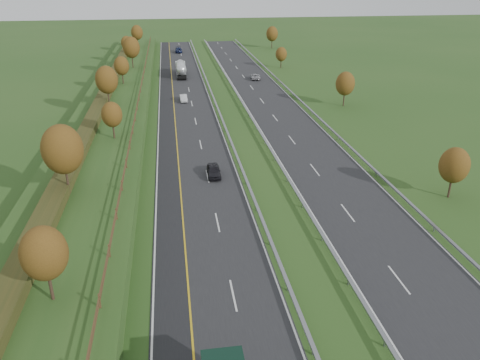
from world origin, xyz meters
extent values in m
plane|color=#274A1A|center=(8.00, 55.00, 0.00)|extent=(400.00, 400.00, 0.00)
cube|color=black|center=(0.00, 60.00, 0.02)|extent=(10.50, 200.00, 0.04)
cube|color=black|center=(16.50, 60.00, 0.02)|extent=(10.50, 200.00, 0.04)
cube|color=black|center=(-3.75, 60.00, 0.02)|extent=(3.00, 200.00, 0.04)
cube|color=silver|center=(-5.05, 60.00, 0.05)|extent=(0.15, 200.00, 0.01)
cube|color=gold|center=(-2.25, 60.00, 0.05)|extent=(0.15, 200.00, 0.01)
cube|color=silver|center=(5.05, 60.00, 0.05)|extent=(0.15, 200.00, 0.01)
cube|color=silver|center=(11.45, 60.00, 0.05)|extent=(0.15, 200.00, 0.01)
cube|color=silver|center=(21.55, 60.00, 0.05)|extent=(0.15, 200.00, 0.01)
cube|color=silver|center=(1.25, 11.00, 0.05)|extent=(0.15, 4.00, 0.01)
cube|color=silver|center=(15.25, 11.00, 0.05)|extent=(0.15, 4.00, 0.01)
cube|color=silver|center=(1.25, 23.00, 0.05)|extent=(0.15, 4.00, 0.01)
cube|color=silver|center=(15.25, 23.00, 0.05)|extent=(0.15, 4.00, 0.01)
cube|color=silver|center=(1.25, 35.00, 0.05)|extent=(0.15, 4.00, 0.01)
cube|color=silver|center=(15.25, 35.00, 0.05)|extent=(0.15, 4.00, 0.01)
cube|color=silver|center=(1.25, 47.00, 0.05)|extent=(0.15, 4.00, 0.01)
cube|color=silver|center=(15.25, 47.00, 0.05)|extent=(0.15, 4.00, 0.01)
cube|color=silver|center=(1.25, 59.00, 0.05)|extent=(0.15, 4.00, 0.01)
cube|color=silver|center=(15.25, 59.00, 0.05)|extent=(0.15, 4.00, 0.01)
cube|color=silver|center=(1.25, 71.00, 0.05)|extent=(0.15, 4.00, 0.01)
cube|color=silver|center=(15.25, 71.00, 0.05)|extent=(0.15, 4.00, 0.01)
cube|color=silver|center=(1.25, 83.00, 0.05)|extent=(0.15, 4.00, 0.01)
cube|color=silver|center=(15.25, 83.00, 0.05)|extent=(0.15, 4.00, 0.01)
cube|color=silver|center=(1.25, 95.00, 0.05)|extent=(0.15, 4.00, 0.01)
cube|color=silver|center=(15.25, 95.00, 0.05)|extent=(0.15, 4.00, 0.01)
cube|color=silver|center=(1.25, 107.00, 0.05)|extent=(0.15, 4.00, 0.01)
cube|color=silver|center=(15.25, 107.00, 0.05)|extent=(0.15, 4.00, 0.01)
cube|color=silver|center=(1.25, 119.00, 0.05)|extent=(0.15, 4.00, 0.01)
cube|color=silver|center=(15.25, 119.00, 0.05)|extent=(0.15, 4.00, 0.01)
cube|color=silver|center=(1.25, 131.00, 0.05)|extent=(0.15, 4.00, 0.01)
cube|color=silver|center=(15.25, 131.00, 0.05)|extent=(0.15, 4.00, 0.01)
cube|color=silver|center=(1.25, 143.00, 0.05)|extent=(0.15, 4.00, 0.01)
cube|color=silver|center=(15.25, 143.00, 0.05)|extent=(0.15, 4.00, 0.01)
cube|color=silver|center=(1.25, 155.00, 0.05)|extent=(0.15, 4.00, 0.01)
cube|color=silver|center=(15.25, 155.00, 0.05)|extent=(0.15, 4.00, 0.01)
cube|color=#274A1A|center=(-13.00, 60.00, 1.00)|extent=(12.00, 200.00, 2.00)
cube|color=#2D3315|center=(-15.00, 60.00, 2.55)|extent=(2.20, 180.00, 1.10)
cube|color=#422B19|center=(-8.50, 60.00, 2.55)|extent=(0.08, 184.00, 0.10)
cube|color=#422B19|center=(-8.50, 60.00, 2.95)|extent=(0.08, 184.00, 0.10)
cube|color=#422B19|center=(-8.50, 8.50, 2.60)|extent=(0.12, 0.12, 1.20)
cube|color=#422B19|center=(-8.50, 15.00, 2.60)|extent=(0.12, 0.12, 1.20)
cube|color=#422B19|center=(-8.50, 21.50, 2.60)|extent=(0.12, 0.12, 1.20)
cube|color=#422B19|center=(-8.50, 28.00, 2.60)|extent=(0.12, 0.12, 1.20)
cube|color=#422B19|center=(-8.50, 34.50, 2.60)|extent=(0.12, 0.12, 1.20)
cube|color=#422B19|center=(-8.50, 41.00, 2.60)|extent=(0.12, 0.12, 1.20)
cube|color=#422B19|center=(-8.50, 47.50, 2.60)|extent=(0.12, 0.12, 1.20)
cube|color=#422B19|center=(-8.50, 54.00, 2.60)|extent=(0.12, 0.12, 1.20)
cube|color=#422B19|center=(-8.50, 60.50, 2.60)|extent=(0.12, 0.12, 1.20)
cube|color=#422B19|center=(-8.50, 67.00, 2.60)|extent=(0.12, 0.12, 1.20)
cube|color=#422B19|center=(-8.50, 73.50, 2.60)|extent=(0.12, 0.12, 1.20)
cube|color=#422B19|center=(-8.50, 80.00, 2.60)|extent=(0.12, 0.12, 1.20)
cube|color=#422B19|center=(-8.50, 86.50, 2.60)|extent=(0.12, 0.12, 1.20)
cube|color=#422B19|center=(-8.50, 93.00, 2.60)|extent=(0.12, 0.12, 1.20)
cube|color=#422B19|center=(-8.50, 99.50, 2.60)|extent=(0.12, 0.12, 1.20)
cube|color=#422B19|center=(-8.50, 106.00, 2.60)|extent=(0.12, 0.12, 1.20)
cube|color=#422B19|center=(-8.50, 112.50, 2.60)|extent=(0.12, 0.12, 1.20)
cube|color=#422B19|center=(-8.50, 119.00, 2.60)|extent=(0.12, 0.12, 1.20)
cube|color=#422B19|center=(-8.50, 125.50, 2.60)|extent=(0.12, 0.12, 1.20)
cube|color=#422B19|center=(-8.50, 132.00, 2.60)|extent=(0.12, 0.12, 1.20)
cube|color=#422B19|center=(-8.50, 138.50, 2.60)|extent=(0.12, 0.12, 1.20)
cube|color=#422B19|center=(-8.50, 145.00, 2.60)|extent=(0.12, 0.12, 1.20)
cube|color=#422B19|center=(-8.50, 151.50, 2.60)|extent=(0.12, 0.12, 1.20)
cube|color=gray|center=(5.70, 60.00, 0.62)|extent=(0.32, 200.00, 0.18)
cube|color=gray|center=(5.70, 4.00, 0.28)|extent=(0.10, 0.14, 0.56)
cube|color=gray|center=(5.70, 11.00, 0.28)|extent=(0.10, 0.14, 0.56)
cube|color=gray|center=(5.70, 18.00, 0.28)|extent=(0.10, 0.14, 0.56)
cube|color=gray|center=(5.70, 25.00, 0.28)|extent=(0.10, 0.14, 0.56)
cube|color=gray|center=(5.70, 32.00, 0.28)|extent=(0.10, 0.14, 0.56)
cube|color=gray|center=(5.70, 39.00, 0.28)|extent=(0.10, 0.14, 0.56)
cube|color=gray|center=(5.70, 46.00, 0.28)|extent=(0.10, 0.14, 0.56)
cube|color=gray|center=(5.70, 53.00, 0.28)|extent=(0.10, 0.14, 0.56)
cube|color=gray|center=(5.70, 60.00, 0.28)|extent=(0.10, 0.14, 0.56)
cube|color=gray|center=(5.70, 67.00, 0.28)|extent=(0.10, 0.14, 0.56)
cube|color=gray|center=(5.70, 74.00, 0.28)|extent=(0.10, 0.14, 0.56)
cube|color=gray|center=(5.70, 81.00, 0.28)|extent=(0.10, 0.14, 0.56)
cube|color=gray|center=(5.70, 88.00, 0.28)|extent=(0.10, 0.14, 0.56)
cube|color=gray|center=(5.70, 95.00, 0.28)|extent=(0.10, 0.14, 0.56)
cube|color=gray|center=(5.70, 102.00, 0.28)|extent=(0.10, 0.14, 0.56)
cube|color=gray|center=(5.70, 109.00, 0.28)|extent=(0.10, 0.14, 0.56)
cube|color=gray|center=(5.70, 116.00, 0.28)|extent=(0.10, 0.14, 0.56)
cube|color=gray|center=(5.70, 123.00, 0.28)|extent=(0.10, 0.14, 0.56)
cube|color=gray|center=(5.70, 130.00, 0.28)|extent=(0.10, 0.14, 0.56)
cube|color=gray|center=(5.70, 137.00, 0.28)|extent=(0.10, 0.14, 0.56)
cube|color=gray|center=(5.70, 144.00, 0.28)|extent=(0.10, 0.14, 0.56)
cube|color=gray|center=(5.70, 151.00, 0.28)|extent=(0.10, 0.14, 0.56)
cube|color=gray|center=(5.70, 158.00, 0.28)|extent=(0.10, 0.14, 0.56)
cube|color=gray|center=(10.80, 60.00, 0.62)|extent=(0.32, 200.00, 0.18)
cube|color=gray|center=(10.80, 4.00, 0.28)|extent=(0.10, 0.14, 0.56)
cube|color=gray|center=(10.80, 11.00, 0.28)|extent=(0.10, 0.14, 0.56)
cube|color=gray|center=(10.80, 18.00, 0.28)|extent=(0.10, 0.14, 0.56)
cube|color=gray|center=(10.80, 25.00, 0.28)|extent=(0.10, 0.14, 0.56)
cube|color=gray|center=(10.80, 32.00, 0.28)|extent=(0.10, 0.14, 0.56)
cube|color=gray|center=(10.80, 39.00, 0.28)|extent=(0.10, 0.14, 0.56)
cube|color=gray|center=(10.80, 46.00, 0.28)|extent=(0.10, 0.14, 0.56)
cube|color=gray|center=(10.80, 53.00, 0.28)|extent=(0.10, 0.14, 0.56)
cube|color=gray|center=(10.80, 60.00, 0.28)|extent=(0.10, 0.14, 0.56)
cube|color=gray|center=(10.80, 67.00, 0.28)|extent=(0.10, 0.14, 0.56)
cube|color=gray|center=(10.80, 74.00, 0.28)|extent=(0.10, 0.14, 0.56)
cube|color=gray|center=(10.80, 81.00, 0.28)|extent=(0.10, 0.14, 0.56)
cube|color=gray|center=(10.80, 88.00, 0.28)|extent=(0.10, 0.14, 0.56)
cube|color=gray|center=(10.80, 95.00, 0.28)|extent=(0.10, 0.14, 0.56)
cube|color=gray|center=(10.80, 102.00, 0.28)|extent=(0.10, 0.14, 0.56)
cube|color=gray|center=(10.80, 109.00, 0.28)|extent=(0.10, 0.14, 0.56)
cube|color=gray|center=(10.80, 116.00, 0.28)|extent=(0.10, 0.14, 0.56)
cube|color=gray|center=(10.80, 123.00, 0.28)|extent=(0.10, 0.14, 0.56)
cube|color=gray|center=(10.80, 130.00, 0.28)|extent=(0.10, 0.14, 0.56)
cube|color=gray|center=(10.80, 137.00, 0.28)|extent=(0.10, 0.14, 0.56)
cube|color=gray|center=(10.80, 144.00, 0.28)|extent=(0.10, 0.14, 0.56)
cube|color=gray|center=(10.80, 151.00, 0.28)|extent=(0.10, 0.14, 0.56)
cube|color=gray|center=(10.80, 158.00, 0.28)|extent=(0.10, 0.14, 0.56)
cube|color=gray|center=(22.30, 60.00, 0.62)|extent=(0.32, 200.00, 0.18)
cube|color=gray|center=(22.30, 18.00, 0.28)|extent=(0.10, 0.14, 0.56)
cube|color=gray|center=(22.30, 32.00, 0.28)|extent=(0.10, 0.14, 0.56)
cube|color=gray|center=(22.30, 46.00, 0.28)|extent=(0.10, 0.14, 0.56)
cube|color=gray|center=(22.30, 60.00, 0.28)|extent=(0.10, 0.14, 0.56)
cube|color=gray|center=(22.30, 74.00, 0.28)|extent=(0.10, 0.14, 0.56)
cube|color=gray|center=(22.30, 88.00, 0.28)|extent=(0.10, 0.14, 0.56)
cube|color=gray|center=(22.30, 102.00, 0.28)|extent=(0.10, 0.14, 0.56)
cube|color=gray|center=(22.30, 116.00, 0.28)|extent=(0.10, 0.14, 0.56)
cube|color=gray|center=(22.30, 130.00, 0.28)|extent=(0.10, 0.14, 0.56)
cube|color=gray|center=(22.30, 144.00, 0.28)|extent=(0.10, 0.14, 0.56)
cube|color=gray|center=(22.30, 158.00, 0.28)|extent=(0.10, 0.14, 0.56)
cylinder|color=#2D2116|center=(-12.00, 10.00, 3.21)|extent=(0.24, 0.24, 2.43)
ellipsoid|color=#4B3010|center=(-12.00, 10.00, 5.89)|extent=(3.24, 3.24, 4.05)
cylinder|color=#2D2116|center=(-14.00, 28.00, 3.58)|extent=(0.24, 0.24, 3.15)
ellipsoid|color=#4B3010|center=(-14.00, 28.00, 7.04)|extent=(4.20, 4.20, 5.25)
cylinder|color=#2D2116|center=(-11.00, 46.00, 3.08)|extent=(0.24, 0.24, 2.16)
ellipsoid|color=#4B3010|center=(-11.00, 46.00, 5.46)|extent=(2.88, 2.88, 3.60)
cylinder|color=#2D2116|center=(-13.50, 64.00, 3.44)|extent=(0.24, 0.24, 2.88)
ellipsoid|color=#4B3010|center=(-13.50, 64.00, 6.61)|extent=(3.84, 3.84, 4.80)
cylinder|color=#2D2116|center=(-12.50, 82.00, 3.17)|extent=(0.24, 0.24, 2.34)
ellipsoid|color=#4B3010|center=(-12.50, 82.00, 5.74)|extent=(3.12, 3.12, 3.90)
cylinder|color=#2D2116|center=(-11.50, 100.00, 3.53)|extent=(0.24, 0.24, 3.06)
ellipsoid|color=#4B3010|center=(-11.50, 100.00, 6.90)|extent=(4.08, 4.08, 5.10)
cylinder|color=#2D2116|center=(-14.00, 118.00, 3.12)|extent=(0.24, 0.24, 2.25)
ellipsoid|color=#4B3010|center=(-14.00, 118.00, 5.60)|extent=(3.00, 3.00, 3.75)
cylinder|color=#2D2116|center=(-12.00, 136.00, 3.35)|extent=(0.24, 0.24, 2.70)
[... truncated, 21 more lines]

